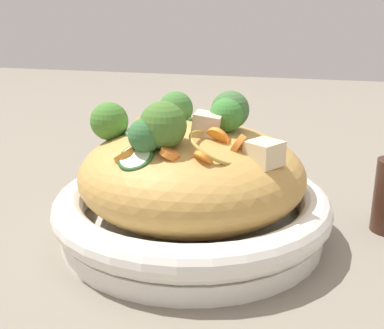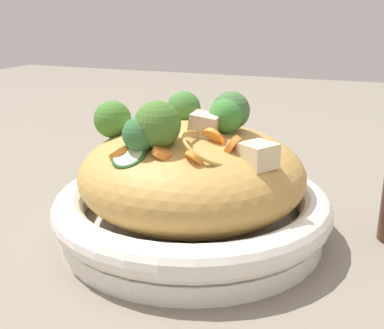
% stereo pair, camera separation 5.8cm
% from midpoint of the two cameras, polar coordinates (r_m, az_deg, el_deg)
% --- Properties ---
extents(ground_plane, '(3.00, 3.00, 0.00)m').
position_cam_midpoint_polar(ground_plane, '(0.61, -2.73, -8.30)').
color(ground_plane, slate).
extents(serving_bowl, '(0.34, 0.34, 0.06)m').
position_cam_midpoint_polar(serving_bowl, '(0.60, -2.77, -5.60)').
color(serving_bowl, white).
rests_on(serving_bowl, ground_plane).
extents(noodle_heap, '(0.27, 0.27, 0.13)m').
position_cam_midpoint_polar(noodle_heap, '(0.58, -2.83, -1.13)').
color(noodle_heap, tan).
rests_on(noodle_heap, serving_bowl).
extents(broccoli_florets, '(0.22, 0.20, 0.07)m').
position_cam_midpoint_polar(broccoli_florets, '(0.57, -5.15, 5.40)').
color(broccoli_florets, '#99C07B').
rests_on(broccoli_florets, serving_bowl).
extents(carrot_coins, '(0.12, 0.15, 0.04)m').
position_cam_midpoint_polar(carrot_coins, '(0.53, -4.82, 2.52)').
color(carrot_coins, orange).
rests_on(carrot_coins, serving_bowl).
extents(zucchini_slices, '(0.19, 0.11, 0.03)m').
position_cam_midpoint_polar(zucchini_slices, '(0.57, -6.74, 3.57)').
color(zucchini_slices, beige).
rests_on(zucchini_slices, serving_bowl).
extents(chicken_chunks, '(0.06, 0.11, 0.05)m').
position_cam_midpoint_polar(chicken_chunks, '(0.52, 1.69, 2.95)').
color(chicken_chunks, beige).
rests_on(chicken_chunks, serving_bowl).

